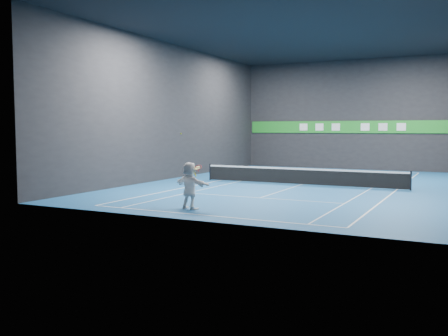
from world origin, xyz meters
The scene contains 19 objects.
ground centered at (0.00, 0.00, 0.00)m, with size 26.00×26.00×0.00m, color #185189.
ceiling centered at (0.00, 0.00, 9.00)m, with size 26.00×26.00×0.00m, color black.
wall_back centered at (0.00, 13.00, 4.50)m, with size 18.00×0.10×9.00m, color black.
wall_front centered at (0.00, -13.00, 4.50)m, with size 18.00×0.10×9.00m, color black.
wall_left centered at (-9.00, 0.00, 4.50)m, with size 0.10×26.00×9.00m, color black.
baseline_near centered at (0.00, -11.89, 0.00)m, with size 10.98×0.08×0.01m, color white.
baseline_far centered at (0.00, 11.89, 0.00)m, with size 10.98×0.08×0.01m, color white.
sideline_doubles_left centered at (-5.49, 0.00, 0.00)m, with size 0.08×23.78×0.01m, color white.
sideline_doubles_right centered at (5.49, 0.00, 0.00)m, with size 0.08×23.78×0.01m, color white.
sideline_singles_left centered at (-4.11, 0.00, 0.00)m, with size 0.06×23.78×0.01m, color white.
sideline_singles_right centered at (4.11, 0.00, 0.00)m, with size 0.06×23.78×0.01m, color white.
service_line_near centered at (0.00, -6.40, 0.00)m, with size 8.23×0.06×0.01m, color white.
service_line_far centered at (0.00, 6.40, 0.00)m, with size 8.23×0.06×0.01m, color white.
center_service_line centered at (0.00, 0.00, 0.00)m, with size 0.06×12.80×0.01m, color white.
player centered at (-1.31, -10.84, 0.99)m, with size 1.83×0.58×1.97m, color white.
tennis_ball centered at (-1.76, -10.79, 3.15)m, with size 0.07×0.07×0.07m, color #DCF328.
tennis_net centered at (0.00, 0.00, 0.54)m, with size 12.50×0.10×1.07m.
sponsor_banner centered at (0.00, 12.93, 3.50)m, with size 17.64×0.11×1.00m.
tennis_racket centered at (-0.96, -10.79, 1.72)m, with size 0.44×0.33×0.53m.
Camera 1 is at (9.26, -28.63, 3.35)m, focal length 40.00 mm.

